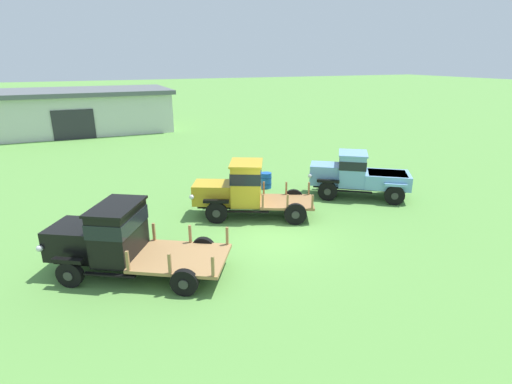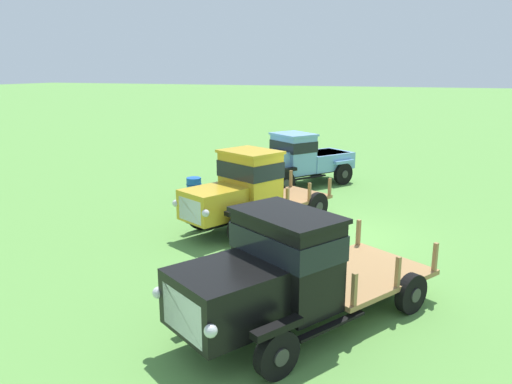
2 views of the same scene
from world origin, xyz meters
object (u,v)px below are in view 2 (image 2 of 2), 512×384
vintage_truck_foreground_near (279,273)px  vintage_truck_second_in_line (246,189)px  oil_drum_beside_row (194,189)px  vintage_truck_midrow_center (298,159)px

vintage_truck_foreground_near → vintage_truck_second_in_line: size_ratio=1.08×
vintage_truck_foreground_near → oil_drum_beside_row: bearing=36.7°
vintage_truck_second_in_line → vintage_truck_midrow_center: (5.94, 0.13, -0.10)m
vintage_truck_foreground_near → vintage_truck_second_in_line: vintage_truck_second_in_line is taller
vintage_truck_foreground_near → oil_drum_beside_row: (7.81, 5.83, -0.73)m
vintage_truck_foreground_near → vintage_truck_second_in_line: bearing=27.8°
vintage_truck_foreground_near → oil_drum_beside_row: 9.78m
vintage_truck_foreground_near → oil_drum_beside_row: size_ratio=7.09×
vintage_truck_foreground_near → vintage_truck_second_in_line: 5.97m
vintage_truck_midrow_center → vintage_truck_foreground_near: bearing=-165.5°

